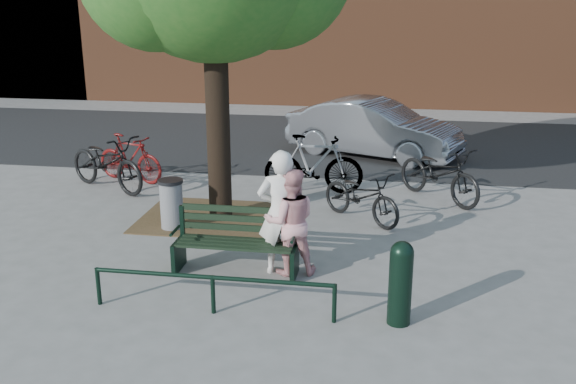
% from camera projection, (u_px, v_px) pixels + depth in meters
% --- Properties ---
extents(ground, '(90.00, 90.00, 0.00)m').
position_uv_depth(ground, '(236.00, 273.00, 9.11)').
color(ground, gray).
rests_on(ground, ground).
extents(dirt_pit, '(2.40, 2.00, 0.02)m').
position_uv_depth(dirt_pit, '(210.00, 217.00, 11.33)').
color(dirt_pit, brown).
rests_on(dirt_pit, ground).
extents(road, '(40.00, 7.00, 0.01)m').
position_uv_depth(road, '(310.00, 141.00, 17.12)').
color(road, black).
rests_on(road, ground).
extents(park_bench, '(1.74, 0.54, 0.97)m').
position_uv_depth(park_bench, '(237.00, 240.00, 9.04)').
color(park_bench, black).
rests_on(park_bench, ground).
extents(guard_railing, '(3.06, 0.06, 0.51)m').
position_uv_depth(guard_railing, '(213.00, 283.00, 7.86)').
color(guard_railing, black).
rests_on(guard_railing, ground).
extents(person_left, '(0.72, 0.54, 1.78)m').
position_uv_depth(person_left, '(281.00, 212.00, 8.89)').
color(person_left, silver).
rests_on(person_left, ground).
extents(person_right, '(0.86, 0.74, 1.53)m').
position_uv_depth(person_right, '(290.00, 222.00, 8.91)').
color(person_right, pink).
rests_on(person_right, ground).
extents(bollard, '(0.28, 0.28, 1.05)m').
position_uv_depth(bollard, '(401.00, 280.00, 7.57)').
color(bollard, black).
rests_on(bollard, ground).
extents(litter_bin, '(0.42, 0.42, 0.86)m').
position_uv_depth(litter_bin, '(172.00, 204.00, 10.71)').
color(litter_bin, gray).
rests_on(litter_bin, ground).
extents(bicycle_a, '(2.26, 1.70, 1.14)m').
position_uv_depth(bicycle_a, '(107.00, 162.00, 12.81)').
color(bicycle_a, black).
rests_on(bicycle_a, ground).
extents(bicycle_b, '(1.73, 1.00, 1.00)m').
position_uv_depth(bicycle_b, '(130.00, 158.00, 13.39)').
color(bicycle_b, '#560C0C').
rests_on(bicycle_b, ground).
extents(bicycle_c, '(1.70, 1.58, 0.91)m').
position_uv_depth(bicycle_c, '(361.00, 196.00, 11.06)').
color(bicycle_c, black).
rests_on(bicycle_c, ground).
extents(bicycle_d, '(1.97, 0.61, 1.17)m').
position_uv_depth(bicycle_d, '(313.00, 164.00, 12.58)').
color(bicycle_d, gray).
rests_on(bicycle_d, ground).
extents(bicycle_e, '(1.88, 1.98, 1.06)m').
position_uv_depth(bicycle_e, '(439.00, 173.00, 12.16)').
color(bicycle_e, black).
rests_on(bicycle_e, ground).
extents(parked_car, '(4.40, 2.92, 1.37)m').
position_uv_depth(parked_car, '(374.00, 128.00, 15.41)').
color(parked_car, gray).
rests_on(parked_car, ground).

